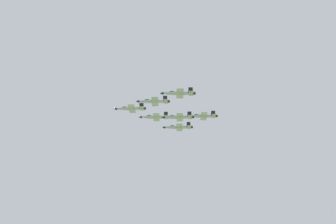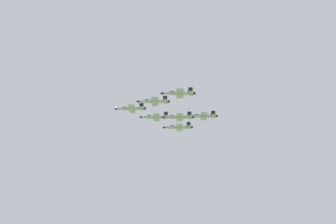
{
  "view_description": "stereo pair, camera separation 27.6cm",
  "coord_description": "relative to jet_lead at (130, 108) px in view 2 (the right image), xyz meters",
  "views": [
    {
      "loc": [
        -240.09,
        -90.45,
        54.61
      ],
      "look_at": [
        -11.32,
        -36.09,
        160.76
      ],
      "focal_mm": 54.15,
      "sensor_mm": 36.0,
      "label": 1
    },
    {
      "loc": [
        -240.03,
        -90.72,
        54.61
      ],
      "look_at": [
        -11.32,
        -36.09,
        160.76
      ],
      "focal_mm": 54.15,
      "sensor_mm": 36.0,
      "label": 2
    }
  ],
  "objects": [
    {
      "name": "jet_right_outer",
      "position": [
        25.64,
        -19.39,
        -1.85
      ],
      "size": [
        10.68,
        16.9,
        3.58
      ],
      "rotation": [
        0.0,
        0.0,
        1.78
      ],
      "color": "#9EA3A8"
    },
    {
      "name": "jet_lead",
      "position": [
        0.0,
        0.0,
        0.0
      ],
      "size": [
        10.54,
        16.72,
        3.54
      ],
      "rotation": [
        0.0,
        0.0,
        1.77
      ],
      "color": "#9EA3A8"
    },
    {
      "name": "jet_trailing",
      "position": [
        7.98,
        -35.86,
        -4.44
      ],
      "size": [
        10.23,
        16.13,
        3.42
      ],
      "rotation": [
        0.0,
        0.0,
        1.79
      ],
      "color": "#9EA3A8"
    },
    {
      "name": "jet_left_wingman",
      "position": [
        -7.5,
        -14.22,
        -0.98
      ],
      "size": [
        10.69,
        16.8,
        3.57
      ],
      "rotation": [
        0.0,
        0.0,
        1.81
      ],
      "color": "#9EA3A8"
    },
    {
      "name": "jet_slot_rear",
      "position": [
        5.32,
        -23.91,
        -4.97
      ],
      "size": [
        10.54,
        16.68,
        3.53
      ],
      "rotation": [
        0.0,
        0.0,
        1.78
      ],
      "color": "#9EA3A8"
    },
    {
      "name": "jet_right_wingman",
      "position": [
        12.82,
        -9.69,
        -0.28
      ],
      "size": [
        10.68,
        16.79,
        3.57
      ],
      "rotation": [
        0.0,
        0.0,
        1.81
      ],
      "color": "#9EA3A8"
    },
    {
      "name": "jet_left_outer",
      "position": [
        -15.0,
        -28.43,
        -1.79
      ],
      "size": [
        10.72,
        16.86,
        3.58
      ],
      "rotation": [
        0.0,
        0.0,
        1.8
      ],
      "color": "#9EA3A8"
    }
  ]
}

